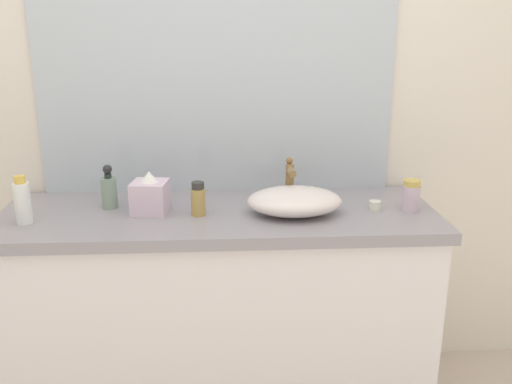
# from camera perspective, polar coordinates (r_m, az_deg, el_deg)

# --- Properties ---
(bathroom_wall_rear) EXTENTS (6.00, 0.06, 2.60)m
(bathroom_wall_rear) POSITION_cam_1_polar(r_m,az_deg,el_deg) (2.35, -2.66, 11.11)
(bathroom_wall_rear) COLOR silver
(bathroom_wall_rear) RESTS_ON ground
(vanity_counter) EXTENTS (1.66, 0.58, 0.85)m
(vanity_counter) POSITION_cam_1_polar(r_m,az_deg,el_deg) (2.30, -3.67, -12.01)
(vanity_counter) COLOR white
(vanity_counter) RESTS_ON ground
(wall_mirror_panel) EXTENTS (1.46, 0.01, 1.22)m
(wall_mirror_panel) POSITION_cam_1_polar(r_m,az_deg,el_deg) (2.30, -4.15, 14.92)
(wall_mirror_panel) COLOR #B2BCC6
(wall_mirror_panel) RESTS_ON vanity_counter
(sink_basin) EXTENTS (0.36, 0.26, 0.10)m
(sink_basin) POSITION_cam_1_polar(r_m,az_deg,el_deg) (2.08, 3.97, -0.94)
(sink_basin) COLOR silver
(sink_basin) RESTS_ON vanity_counter
(faucet) EXTENTS (0.03, 0.13, 0.18)m
(faucet) POSITION_cam_1_polar(r_m,az_deg,el_deg) (2.21, 3.52, 1.48)
(faucet) COLOR olive
(faucet) RESTS_ON vanity_counter
(soap_dispenser) EXTENTS (0.06, 0.06, 0.17)m
(soap_dispenser) POSITION_cam_1_polar(r_m,az_deg,el_deg) (2.21, -14.86, 0.18)
(soap_dispenser) COLOR gray
(soap_dispenser) RESTS_ON vanity_counter
(lotion_bottle) EXTENTS (0.06, 0.06, 0.18)m
(lotion_bottle) POSITION_cam_1_polar(r_m,az_deg,el_deg) (2.14, -22.86, -0.93)
(lotion_bottle) COLOR white
(lotion_bottle) RESTS_ON vanity_counter
(perfume_bottle) EXTENTS (0.05, 0.05, 0.13)m
(perfume_bottle) POSITION_cam_1_polar(r_m,az_deg,el_deg) (2.07, -5.96, -0.76)
(perfume_bottle) COLOR #AE8E49
(perfume_bottle) RESTS_ON vanity_counter
(spray_can) EXTENTS (0.07, 0.07, 0.12)m
(spray_can) POSITION_cam_1_polar(r_m,az_deg,el_deg) (2.19, 15.62, -0.37)
(spray_can) COLOR silver
(spray_can) RESTS_ON vanity_counter
(tissue_box) EXTENTS (0.14, 0.14, 0.16)m
(tissue_box) POSITION_cam_1_polar(r_m,az_deg,el_deg) (2.12, -10.82, -0.32)
(tissue_box) COLOR silver
(tissue_box) RESTS_ON vanity_counter
(candle_jar) EXTENTS (0.05, 0.05, 0.03)m
(candle_jar) POSITION_cam_1_polar(r_m,az_deg,el_deg) (2.18, 12.13, -1.34)
(candle_jar) COLOR silver
(candle_jar) RESTS_ON vanity_counter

